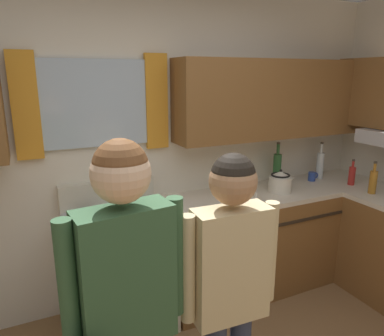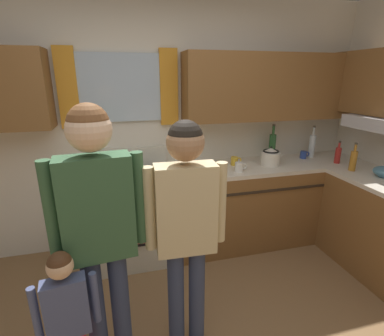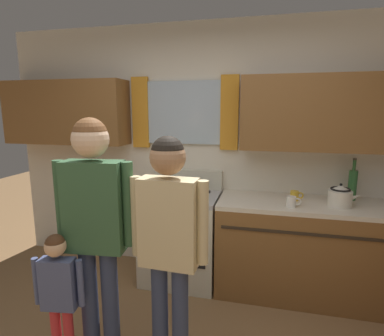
{
  "view_description": "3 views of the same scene",
  "coord_description": "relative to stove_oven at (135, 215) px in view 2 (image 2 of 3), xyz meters",
  "views": [
    {
      "loc": [
        -0.82,
        -0.93,
        1.91
      ],
      "look_at": [
        0.09,
        0.99,
        1.36
      ],
      "focal_mm": 33.64,
      "sensor_mm": 36.0,
      "label": 1
    },
    {
      "loc": [
        -0.37,
        -1.15,
        1.8
      ],
      "look_at": [
        0.14,
        0.8,
        1.16
      ],
      "focal_mm": 26.95,
      "sensor_mm": 36.0,
      "label": 2
    },
    {
      "loc": [
        0.54,
        -1.36,
        1.73
      ],
      "look_at": [
        -0.0,
        0.9,
        1.3
      ],
      "focal_mm": 29.27,
      "sensor_mm": 36.0,
      "label": 3
    }
  ],
  "objects": [
    {
      "name": "bottle_wine_green",
      "position": [
        1.6,
        0.18,
        0.58
      ],
      "size": [
        0.08,
        0.08,
        0.39
      ],
      "color": "#2D6633",
      "rests_on": "kitchen_counter_run"
    },
    {
      "name": "stovetop_kettle",
      "position": [
        1.45,
        -0.06,
        0.53
      ],
      "size": [
        0.27,
        0.2,
        0.21
      ],
      "color": "silver",
      "rests_on": "kitchen_counter_run"
    },
    {
      "name": "mug_ceramic_white",
      "position": [
        1.04,
        -0.18,
        0.48
      ],
      "size": [
        0.13,
        0.08,
        0.09
      ],
      "color": "white",
      "rests_on": "kitchen_counter_run"
    },
    {
      "name": "adult_in_plaid",
      "position": [
        0.25,
        -1.19,
        0.53
      ],
      "size": [
        0.49,
        0.21,
        1.59
      ],
      "color": "#2D3856",
      "rests_on": "ground"
    },
    {
      "name": "small_child",
      "position": [
        -0.44,
        -1.35,
        0.15
      ],
      "size": [
        0.33,
        0.13,
        0.98
      ],
      "color": "red",
      "rests_on": "ground"
    },
    {
      "name": "bottle_sauce_red",
      "position": [
        2.2,
        -0.17,
        0.53
      ],
      "size": [
        0.06,
        0.06,
        0.25
      ],
      "color": "red",
      "rests_on": "kitchen_counter_run"
    },
    {
      "name": "mug_cobalt_blue",
      "position": [
        1.96,
        0.09,
        0.48
      ],
      "size": [
        0.11,
        0.07,
        0.08
      ],
      "color": "#2D479E",
      "rests_on": "kitchen_counter_run"
    },
    {
      "name": "kitchen_counter_run",
      "position": [
        1.76,
        -0.34,
        -0.02
      ],
      "size": [
        2.18,
        1.87,
        0.9
      ],
      "color": "brown",
      "rests_on": "ground"
    },
    {
      "name": "bottle_tall_clear",
      "position": [
        2.08,
        0.12,
        0.57
      ],
      "size": [
        0.07,
        0.07,
        0.37
      ],
      "color": "silver",
      "rests_on": "kitchen_counter_run"
    },
    {
      "name": "mug_mustard_yellow",
      "position": [
        1.08,
        0.04,
        0.48
      ],
      "size": [
        0.12,
        0.08,
        0.09
      ],
      "color": "gold",
      "rests_on": "kitchen_counter_run"
    },
    {
      "name": "adult_holding_child",
      "position": [
        -0.24,
        -1.2,
        0.6
      ],
      "size": [
        0.52,
        0.23,
        1.69
      ],
      "color": "#2D3856",
      "rests_on": "ground"
    },
    {
      "name": "back_wall_unit",
      "position": [
        0.31,
        0.28,
        0.99
      ],
      "size": [
        4.6,
        0.42,
        2.6
      ],
      "color": "silver",
      "rests_on": "ground"
    },
    {
      "name": "bottle_oil_amber",
      "position": [
        2.15,
        -0.43,
        0.54
      ],
      "size": [
        0.06,
        0.06,
        0.29
      ],
      "color": "#B27223",
      "rests_on": "kitchen_counter_run"
    },
    {
      "name": "stove_oven",
      "position": [
        0.0,
        0.0,
        0.0
      ],
      "size": [
        0.74,
        0.67,
        1.1
      ],
      "color": "beige",
      "rests_on": "ground"
    }
  ]
}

